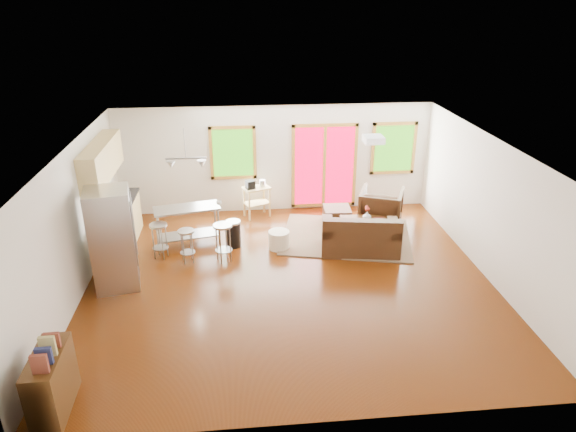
{
  "coord_description": "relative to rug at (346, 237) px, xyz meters",
  "views": [
    {
      "loc": [
        -0.85,
        -8.33,
        5.0
      ],
      "look_at": [
        0.0,
        0.3,
        1.2
      ],
      "focal_mm": 32.0,
      "sensor_mm": 36.0,
      "label": 1
    }
  ],
  "objects": [
    {
      "name": "armchair",
      "position": [
        0.92,
        0.58,
        0.47
      ],
      "size": [
        1.19,
        1.16,
        0.96
      ],
      "primitive_type": "imported",
      "rotation": [
        0.0,
        0.0,
        2.76
      ],
      "color": "black",
      "rests_on": "floor"
    },
    {
      "name": "window_left",
      "position": [
        -2.43,
        1.73,
        1.49
      ],
      "size": [
        1.1,
        0.05,
        1.3
      ],
      "color": "#1F510C",
      "rests_on": "back_wall"
    },
    {
      "name": "bar_stool_b",
      "position": [
        -3.39,
        -0.79,
        0.5
      ],
      "size": [
        0.41,
        0.41,
        0.7
      ],
      "rotation": [
        0.0,
        0.0,
        0.27
      ],
      "color": "#B7BABC",
      "rests_on": "floor"
    },
    {
      "name": "pendant_light",
      "position": [
        -3.33,
        -0.23,
        1.88
      ],
      "size": [
        0.8,
        0.18,
        0.79
      ],
      "color": "gray",
      "rests_on": "ceiling"
    },
    {
      "name": "ottoman",
      "position": [
        -0.07,
        0.73,
        0.19
      ],
      "size": [
        0.64,
        0.64,
        0.41
      ],
      "primitive_type": "cube",
      "rotation": [
        0.0,
        0.0,
        -0.05
      ],
      "color": "black",
      "rests_on": "floor"
    },
    {
      "name": "right_wall",
      "position": [
        2.33,
        -1.73,
        1.29
      ],
      "size": [
        0.02,
        7.0,
        2.6
      ],
      "primitive_type": "cube",
      "color": "silver",
      "rests_on": "ground"
    },
    {
      "name": "vase",
      "position": [
        0.45,
        -0.01,
        0.51
      ],
      "size": [
        0.23,
        0.24,
        0.33
      ],
      "rotation": [
        0.0,
        0.0,
        0.22
      ],
      "color": "silver",
      "rests_on": "coffee_table"
    },
    {
      "name": "cabinets",
      "position": [
        -4.92,
        -0.03,
        0.91
      ],
      "size": [
        0.64,
        2.24,
        2.3
      ],
      "color": "tan",
      "rests_on": "floor"
    },
    {
      "name": "trash_can",
      "position": [
        -2.48,
        -0.19,
        0.28
      ],
      "size": [
        0.39,
        0.39,
        0.59
      ],
      "rotation": [
        0.0,
        0.0,
        0.27
      ],
      "color": "black",
      "rests_on": "floor"
    },
    {
      "name": "book",
      "position": [
        0.62,
        -0.09,
        0.54
      ],
      "size": [
        0.23,
        0.07,
        0.31
      ],
      "primitive_type": "imported",
      "rotation": [
        0.0,
        0.0,
        0.16
      ],
      "color": "maroon",
      "rests_on": "coffee_table"
    },
    {
      "name": "island",
      "position": [
        -3.43,
        -0.01,
        0.58
      ],
      "size": [
        1.44,
        0.81,
        0.86
      ],
      "rotation": [
        0.0,
        0.0,
        0.21
      ],
      "color": "#B7BABC",
      "rests_on": "floor"
    },
    {
      "name": "cup",
      "position": [
        -2.74,
        -0.14,
        0.99
      ],
      "size": [
        0.13,
        0.12,
        0.11
      ],
      "primitive_type": "imported",
      "rotation": [
        0.0,
        0.0,
        -0.41
      ],
      "color": "white",
      "rests_on": "island"
    },
    {
      "name": "floor",
      "position": [
        -1.43,
        -1.73,
        -0.02
      ],
      "size": [
        7.5,
        7.0,
        0.02
      ],
      "primitive_type": "cube",
      "color": "#391704",
      "rests_on": "ground"
    },
    {
      "name": "rug",
      "position": [
        0.0,
        0.0,
        0.0
      ],
      "size": [
        3.19,
        2.72,
        0.03
      ],
      "primitive_type": "cube",
      "rotation": [
        0.0,
        0.0,
        -0.23
      ],
      "color": "#4E6241",
      "rests_on": "floor"
    },
    {
      "name": "bar_stool_c",
      "position": [
        -2.67,
        -0.82,
        0.58
      ],
      "size": [
        0.5,
        0.5,
        0.8
      ],
      "rotation": [
        0.0,
        0.0,
        0.4
      ],
      "color": "#B7BABC",
      "rests_on": "floor"
    },
    {
      "name": "front_wall",
      "position": [
        -1.43,
        -5.24,
        1.29
      ],
      "size": [
        7.5,
        0.02,
        2.6
      ],
      "primitive_type": "cube",
      "color": "silver",
      "rests_on": "ground"
    },
    {
      "name": "back_wall",
      "position": [
        -1.43,
        1.78,
        1.29
      ],
      "size": [
        7.5,
        0.02,
        2.6
      ],
      "primitive_type": "cube",
      "color": "silver",
      "rests_on": "ground"
    },
    {
      "name": "loveseat",
      "position": [
        0.15,
        -0.69,
        0.32
      ],
      "size": [
        1.71,
        1.14,
        0.85
      ],
      "rotation": [
        0.0,
        0.0,
        -0.16
      ],
      "color": "black",
      "rests_on": "floor"
    },
    {
      "name": "ceiling_flush",
      "position": [
        0.17,
        -1.13,
        2.52
      ],
      "size": [
        0.35,
        0.35,
        0.12
      ],
      "primitive_type": "cube",
      "color": "white",
      "rests_on": "ceiling"
    },
    {
      "name": "pouf",
      "position": [
        -1.52,
        -0.37,
        0.18
      ],
      "size": [
        0.56,
        0.56,
        0.39
      ],
      "primitive_type": "cylinder",
      "rotation": [
        0.0,
        0.0,
        0.31
      ],
      "color": "#EBE5C8",
      "rests_on": "floor"
    },
    {
      "name": "kitchen_cart",
      "position": [
        -1.93,
        1.34,
        0.63
      ],
      "size": [
        0.72,
        0.6,
        0.94
      ],
      "rotation": [
        0.0,
        0.0,
        0.39
      ],
      "color": "tan",
      "rests_on": "floor"
    },
    {
      "name": "bar_stool_a",
      "position": [
        -3.95,
        -0.56,
        0.54
      ],
      "size": [
        0.45,
        0.45,
        0.75
      ],
      "rotation": [
        0.0,
        0.0,
        -0.31
      ],
      "color": "#B7BABC",
      "rests_on": "floor"
    },
    {
      "name": "bookshelf",
      "position": [
        -4.78,
        -4.66,
        0.43
      ],
      "size": [
        0.4,
        0.97,
        1.14
      ],
      "rotation": [
        0.0,
        0.0,
        0.03
      ],
      "color": "#39210C",
      "rests_on": "floor"
    },
    {
      "name": "window_right",
      "position": [
        1.47,
        1.73,
        1.49
      ],
      "size": [
        1.1,
        0.05,
        1.3
      ],
      "color": "#1F510C",
      "rests_on": "back_wall"
    },
    {
      "name": "ceiling",
      "position": [
        -1.43,
        -1.73,
        2.6
      ],
      "size": [
        7.5,
        7.0,
        0.02
      ],
      "primitive_type": "cube",
      "color": "white",
      "rests_on": "ground"
    },
    {
      "name": "refrigerator",
      "position": [
        -4.59,
        -1.58,
        0.93
      ],
      "size": [
        0.88,
        0.86,
        1.88
      ],
      "rotation": [
        0.0,
        0.0,
        0.18
      ],
      "color": "#B7BABC",
      "rests_on": "floor"
    },
    {
      "name": "left_wall",
      "position": [
        -5.19,
        -1.73,
        1.29
      ],
      "size": [
        0.02,
        7.0,
        2.6
      ],
      "primitive_type": "cube",
      "color": "silver",
      "rests_on": "ground"
    },
    {
      "name": "coffee_table",
      "position": [
        0.4,
        -0.01,
        0.34
      ],
      "size": [
        1.04,
        0.64,
        0.41
      ],
      "rotation": [
        0.0,
        0.0,
        -0.03
      ],
      "color": "#39210C",
      "rests_on": "floor"
    },
    {
      "name": "french_doors",
      "position": [
        -0.23,
        1.73,
        1.09
      ],
      "size": [
        1.6,
        0.05,
        2.1
      ],
      "color": "#A70020",
      "rests_on": "back_wall"
    }
  ]
}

